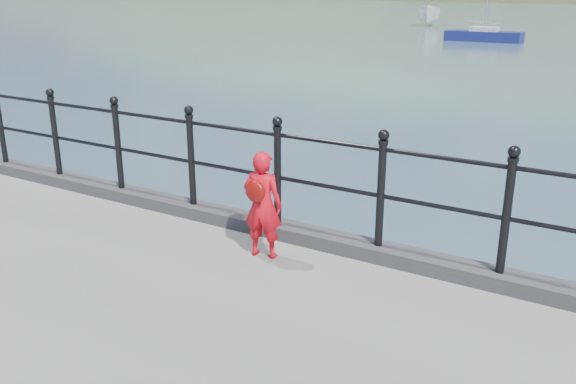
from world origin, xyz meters
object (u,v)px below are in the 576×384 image
Objects in this scene: railing at (232,157)px; child at (262,204)px; launch_white at (430,15)px; sailboat_port at (484,36)px.

railing reaches higher than child.
railing is at bearing -85.14° from launch_white.
launch_white is (-16.05, 54.59, -0.82)m from railing.
sailboat_port is at bearing -70.75° from launch_white.
child is at bearing -84.57° from launch_white.
sailboat_port is (-7.73, 39.89, -1.22)m from child.
child reaches higher than launch_white.
railing is 56.91m from launch_white.
child is at bearing -35.71° from railing.
child is (0.76, -0.55, -0.26)m from railing.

